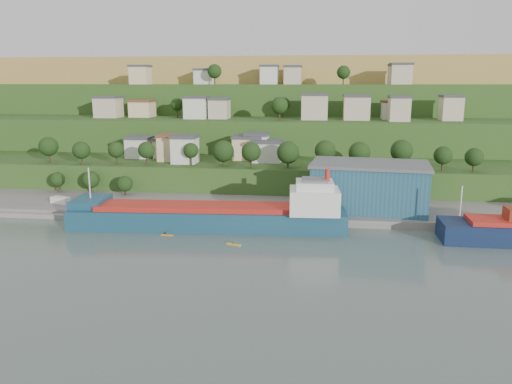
% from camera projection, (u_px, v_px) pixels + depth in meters
% --- Properties ---
extents(ground, '(500.00, 500.00, 0.00)m').
position_uv_depth(ground, '(225.00, 242.00, 114.71)').
color(ground, '#4A5A55').
rests_on(ground, ground).
extents(quay, '(220.00, 26.00, 4.00)m').
position_uv_depth(quay, '(314.00, 214.00, 139.35)').
color(quay, slate).
rests_on(quay, ground).
extents(pebble_beach, '(40.00, 18.00, 2.40)m').
position_uv_depth(pebble_beach, '(51.00, 210.00, 142.86)').
color(pebble_beach, slate).
rests_on(pebble_beach, ground).
extents(hillside, '(360.00, 210.57, 96.00)m').
position_uv_depth(hillside, '(282.00, 148.00, 278.11)').
color(hillside, '#284719').
rests_on(hillside, ground).
extents(cargo_ship_near, '(69.43, 15.21, 17.69)m').
position_uv_depth(cargo_ship_near, '(216.00, 218.00, 124.54)').
color(cargo_ship_near, '#153F52').
rests_on(cargo_ship_near, ground).
extents(warehouse, '(32.95, 22.38, 12.80)m').
position_uv_depth(warehouse, '(369.00, 186.00, 135.13)').
color(warehouse, '#1F4F5F').
rests_on(warehouse, quay).
extents(caravan, '(6.16, 3.96, 2.66)m').
position_uv_depth(caravan, '(61.00, 202.00, 142.55)').
color(caravan, white).
rests_on(caravan, pebble_beach).
extents(dinghy, '(4.78, 2.59, 0.91)m').
position_uv_depth(dinghy, '(95.00, 210.00, 136.86)').
color(dinghy, silver).
rests_on(dinghy, pebble_beach).
extents(kayak_orange, '(3.00, 0.58, 0.75)m').
position_uv_depth(kayak_orange, '(167.00, 235.00, 119.37)').
color(kayak_orange, orange).
rests_on(kayak_orange, ground).
extents(kayak_yellow, '(3.56, 1.72, 0.89)m').
position_uv_depth(kayak_yellow, '(234.00, 244.00, 112.40)').
color(kayak_yellow, gold).
rests_on(kayak_yellow, ground).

